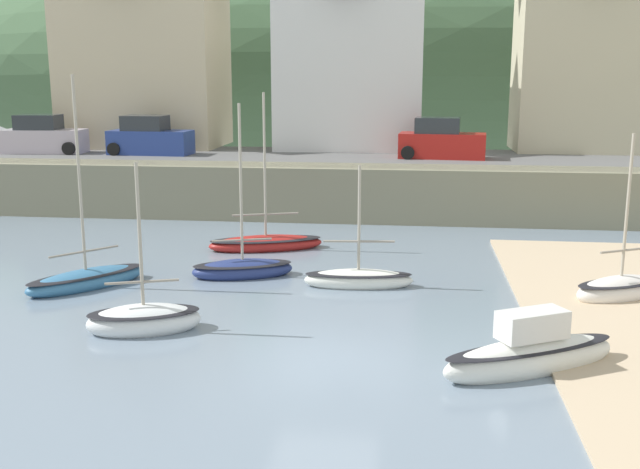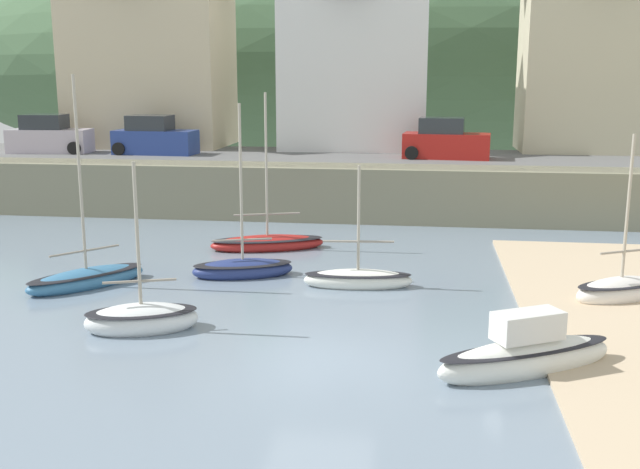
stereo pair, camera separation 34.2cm
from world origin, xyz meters
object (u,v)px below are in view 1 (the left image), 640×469
parked_car_by_wall (150,138)px  sailboat_nearest_shore (243,268)px  waterfront_building_right (589,43)px  parked_car_near_slipway (43,137)px  sailboat_white_hull (266,243)px  fishing_boat_green (530,354)px  sailboat_far_left (620,289)px  sailboat_tall_mast (358,279)px  waterfront_building_left (144,42)px  parked_car_end_of_row (441,141)px  waterfront_building_centre (350,54)px  motorboat_with_cabin (144,320)px  rowboat_small_beached (86,279)px

parked_car_by_wall → sailboat_nearest_shore: bearing=-57.4°
waterfront_building_right → parked_car_near_slipway: size_ratio=2.58×
sailboat_white_hull → parked_car_near_slipway: 17.01m
fishing_boat_green → sailboat_white_hull: bearing=98.1°
sailboat_far_left → sailboat_tall_mast: sailboat_far_left is taller
waterfront_building_left → sailboat_white_hull: bearing=-56.5°
waterfront_building_right → parked_car_end_of_row: 9.99m
sailboat_white_hull → waterfront_building_right: bearing=27.4°
waterfront_building_left → sailboat_nearest_shore: size_ratio=1.97×
waterfront_building_centre → sailboat_nearest_shore: 19.71m
fishing_boat_green → parked_car_by_wall: bearing=99.0°
waterfront_building_left → parked_car_near_slipway: size_ratio=2.65×
motorboat_with_cabin → parked_car_near_slipway: (-12.15, 19.20, 2.91)m
waterfront_building_right → sailboat_white_hull: 21.70m
motorboat_with_cabin → rowboat_small_beached: rowboat_small_beached is taller
fishing_boat_green → parked_car_by_wall: (-15.85, 20.74, 2.81)m
waterfront_building_left → parked_car_end_of_row: waterfront_building_left is taller
rowboat_small_beached → parked_car_by_wall: bearing=51.8°
sailboat_tall_mast → parked_car_near_slipway: parked_car_near_slipway is taller
parked_car_end_of_row → sailboat_tall_mast: bearing=-96.3°
parked_car_near_slipway → parked_car_by_wall: same height
fishing_boat_green → parked_car_end_of_row: size_ratio=1.02×
sailboat_nearest_shore → parked_car_near_slipway: sailboat_nearest_shore is taller
parked_car_near_slipway → parked_car_by_wall: 5.67m
waterfront_building_centre → parked_car_near_slipway: bearing=-163.8°
sailboat_nearest_shore → sailboat_tall_mast: size_ratio=1.46×
sailboat_far_left → parked_car_by_wall: size_ratio=1.20×
waterfront_building_left → waterfront_building_right: waterfront_building_left is taller
waterfront_building_centre → waterfront_building_right: 12.35m
rowboat_small_beached → parked_car_near_slipway: 18.22m
fishing_boat_green → parked_car_end_of_row: bearing=65.1°
sailboat_far_left → parked_car_near_slipway: (-24.91, 14.97, 2.89)m
sailboat_tall_mast → motorboat_with_cabin: bearing=-142.9°
sailboat_nearest_shore → waterfront_building_left: bearing=98.7°
parked_car_by_wall → parked_car_near_slipway: bearing=-177.0°
sailboat_nearest_shore → fishing_boat_green: size_ratio=1.32×
waterfront_building_centre → sailboat_far_left: bearing=-64.1°
waterfront_building_right → sailboat_nearest_shore: bearing=-128.1°
waterfront_building_right → parked_car_by_wall: waterfront_building_right is taller
sailboat_white_hull → sailboat_far_left: 12.48m
waterfront_building_centre → parked_car_by_wall: waterfront_building_centre is taller
rowboat_small_beached → parked_car_end_of_row: rowboat_small_beached is taller
sailboat_white_hull → parked_car_by_wall: size_ratio=1.41×
waterfront_building_right → sailboat_far_left: 21.12m
waterfront_building_centre → parked_car_by_wall: size_ratio=2.38×
parked_car_near_slipway → sailboat_nearest_shore: bearing=-50.4°
sailboat_nearest_shore → fishing_boat_green: (8.02, -6.99, 0.13)m
parked_car_near_slipway → parked_car_by_wall: (5.67, 0.00, 0.00)m
motorboat_with_cabin → fishing_boat_green: 9.49m
sailboat_nearest_shore → sailboat_white_hull: size_ratio=0.96×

